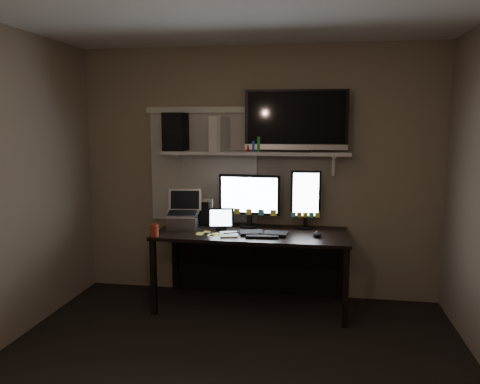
% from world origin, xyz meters
% --- Properties ---
extents(back_wall, '(3.60, 0.00, 3.60)m').
position_xyz_m(back_wall, '(0.00, 1.80, 1.25)').
color(back_wall, '#806C5C').
rests_on(back_wall, floor).
extents(window_blinds, '(1.10, 0.02, 1.10)m').
position_xyz_m(window_blinds, '(-0.55, 1.79, 1.30)').
color(window_blinds, silver).
rests_on(window_blinds, back_wall).
extents(desk, '(1.80, 0.75, 0.73)m').
position_xyz_m(desk, '(0.00, 1.55, 0.55)').
color(desk, black).
rests_on(desk, floor).
extents(wall_shelf, '(1.80, 0.35, 0.03)m').
position_xyz_m(wall_shelf, '(0.00, 1.62, 1.46)').
color(wall_shelf, beige).
rests_on(wall_shelf, back_wall).
extents(monitor_landscape, '(0.61, 0.10, 0.53)m').
position_xyz_m(monitor_landscape, '(-0.06, 1.65, 1.00)').
color(monitor_landscape, black).
rests_on(monitor_landscape, desk).
extents(monitor_portrait, '(0.29, 0.07, 0.58)m').
position_xyz_m(monitor_portrait, '(0.49, 1.66, 1.02)').
color(monitor_portrait, black).
rests_on(monitor_portrait, desk).
extents(keyboard, '(0.46, 0.21, 0.03)m').
position_xyz_m(keyboard, '(0.12, 1.33, 0.74)').
color(keyboard, black).
rests_on(keyboard, desk).
extents(mouse, '(0.09, 0.13, 0.04)m').
position_xyz_m(mouse, '(0.61, 1.35, 0.75)').
color(mouse, black).
rests_on(mouse, desk).
extents(notepad, '(0.20, 0.25, 0.01)m').
position_xyz_m(notepad, '(-0.19, 1.27, 0.74)').
color(notepad, silver).
rests_on(notepad, desk).
extents(tablet, '(0.26, 0.15, 0.22)m').
position_xyz_m(tablet, '(-0.30, 1.46, 0.84)').
color(tablet, black).
rests_on(tablet, desk).
extents(file_sorter, '(0.22, 0.13, 0.26)m').
position_xyz_m(file_sorter, '(-0.55, 1.66, 0.86)').
color(file_sorter, black).
rests_on(file_sorter, desk).
extents(laptop, '(0.35, 0.30, 0.36)m').
position_xyz_m(laptop, '(-0.69, 1.48, 0.91)').
color(laptop, silver).
rests_on(laptop, desk).
extents(cup, '(0.08, 0.08, 0.11)m').
position_xyz_m(cup, '(-0.85, 1.12, 0.79)').
color(cup, maroon).
rests_on(cup, desk).
extents(sticky_notes, '(0.29, 0.22, 0.00)m').
position_xyz_m(sticky_notes, '(-0.36, 1.28, 0.73)').
color(sticky_notes, yellow).
rests_on(sticky_notes, desk).
extents(tv, '(0.97, 0.21, 0.58)m').
position_xyz_m(tv, '(0.39, 1.63, 1.77)').
color(tv, black).
rests_on(tv, wall_shelf).
extents(game_console, '(0.16, 0.29, 0.33)m').
position_xyz_m(game_console, '(-0.35, 1.64, 1.65)').
color(game_console, beige).
rests_on(game_console, wall_shelf).
extents(speaker, '(0.20, 0.25, 0.37)m').
position_xyz_m(speaker, '(-0.78, 1.61, 1.66)').
color(speaker, black).
rests_on(speaker, wall_shelf).
extents(bottles, '(0.23, 0.05, 0.14)m').
position_xyz_m(bottles, '(-0.01, 1.59, 1.55)').
color(bottles, '#A50F0C').
rests_on(bottles, wall_shelf).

